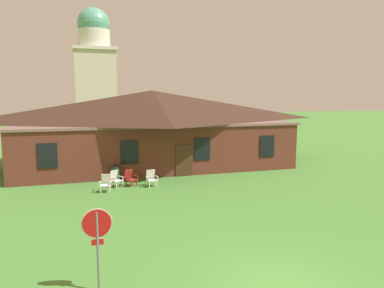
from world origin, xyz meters
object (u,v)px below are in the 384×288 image
(lawn_chair_by_porch, at_px, (106,183))
(lawn_chair_near_door, at_px, (116,178))
(lawn_chair_left_end, at_px, (130,177))
(trash_bin, at_px, (116,174))
(lawn_chair_middle, at_px, (151,178))
(stop_sign, at_px, (97,234))

(lawn_chair_by_porch, relative_size, lawn_chair_near_door, 1.00)
(lawn_chair_left_end, xyz_separation_m, trash_bin, (-0.72, 1.31, -0.00))
(lawn_chair_by_porch, distance_m, lawn_chair_near_door, 1.12)
(lawn_chair_near_door, height_order, lawn_chair_middle, same)
(lawn_chair_middle, distance_m, trash_bin, 2.59)
(lawn_chair_by_porch, bearing_deg, lawn_chair_middle, 10.54)
(stop_sign, relative_size, lawn_chair_middle, 2.41)
(lawn_chair_middle, xyz_separation_m, trash_bin, (-1.90, 1.76, -0.00))
(lawn_chair_middle, bearing_deg, lawn_chair_by_porch, -169.46)
(lawn_chair_near_door, relative_size, trash_bin, 0.98)
(lawn_chair_left_end, bearing_deg, stop_sign, -101.19)
(stop_sign, bearing_deg, lawn_chair_left_end, 78.81)
(lawn_chair_left_end, distance_m, lawn_chair_middle, 1.26)
(lawn_chair_near_door, relative_size, lawn_chair_left_end, 1.00)
(stop_sign, relative_size, lawn_chair_by_porch, 2.41)
(lawn_chair_near_door, bearing_deg, lawn_chair_by_porch, -123.23)
(lawn_chair_by_porch, distance_m, lawn_chair_left_end, 1.73)
(trash_bin, bearing_deg, lawn_chair_by_porch, -108.10)
(stop_sign, distance_m, lawn_chair_near_door, 11.56)
(stop_sign, height_order, lawn_chair_left_end, stop_sign)
(lawn_chair_near_door, bearing_deg, stop_sign, -97.06)
(stop_sign, xyz_separation_m, lawn_chair_left_end, (2.26, 11.42, -1.12))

